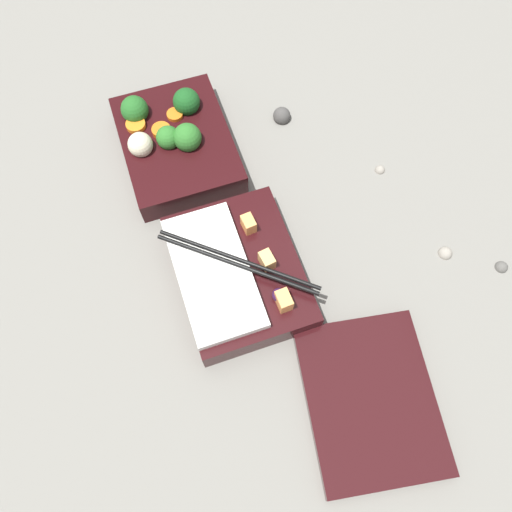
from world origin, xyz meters
TOP-DOWN VIEW (x-y plane):
  - ground_plane at (0.00, 0.00)m, footprint 3.00×3.00m
  - bento_tray_vegetable at (-0.12, 0.00)m, footprint 0.19×0.15m
  - bento_tray_rice at (0.10, 0.02)m, footprint 0.19×0.17m
  - bento_lid at (0.30, 0.12)m, footprint 0.21×0.18m
  - pebble_0 at (-0.13, 0.16)m, footprint 0.03×0.03m
  - pebble_1 at (0.01, 0.27)m, footprint 0.01×0.01m
  - pebble_2 at (0.16, 0.29)m, footprint 0.02×0.02m
  - pebble_3 at (0.20, 0.35)m, footprint 0.02×0.02m

SIDE VIEW (x-z plane):
  - ground_plane at x=0.00m, z-range 0.00..0.00m
  - pebble_1 at x=0.01m, z-range 0.00..0.01m
  - pebble_3 at x=0.20m, z-range 0.00..0.01m
  - pebble_2 at x=0.16m, z-range 0.00..0.01m
  - pebble_0 at x=-0.13m, z-range -0.01..0.02m
  - bento_lid at x=0.30m, z-range 0.00..0.01m
  - bento_tray_rice at x=0.10m, z-range -0.01..0.05m
  - bento_tray_vegetable at x=-0.12m, z-range -0.01..0.06m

